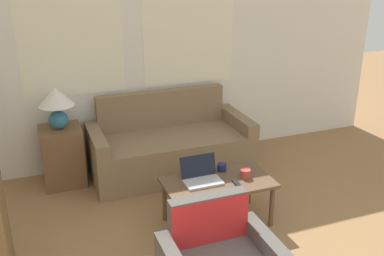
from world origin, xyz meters
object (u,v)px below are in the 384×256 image
at_px(coffee_table, 218,186).
at_px(cup_navy, 245,174).
at_px(cup_yellow, 222,167).
at_px(couch, 169,148).
at_px(table_lamp, 56,102).
at_px(tv_remote, 237,184).
at_px(laptop, 201,176).

height_order(coffee_table, cup_navy, cup_navy).
bearing_deg(cup_yellow, couch, 100.18).
bearing_deg(table_lamp, coffee_table, -46.77).
relative_size(couch, cup_yellow, 20.56).
height_order(cup_yellow, tv_remote, cup_yellow).
height_order(couch, tv_remote, couch).
height_order(table_lamp, tv_remote, table_lamp).
height_order(table_lamp, cup_yellow, table_lamp).
bearing_deg(coffee_table, tv_remote, -44.73).
xyz_separation_m(coffee_table, cup_navy, (0.26, -0.02, 0.09)).
xyz_separation_m(cup_navy, tv_remote, (-0.13, -0.10, -0.03)).
relative_size(couch, tv_remote, 11.74).
distance_m(laptop, tv_remote, 0.33).
relative_size(table_lamp, cup_yellow, 5.08).
distance_m(cup_navy, tv_remote, 0.17).
bearing_deg(coffee_table, laptop, 157.53).
xyz_separation_m(couch, table_lamp, (-1.18, 0.11, 0.65)).
relative_size(couch, table_lamp, 4.05).
bearing_deg(cup_yellow, laptop, -154.54).
bearing_deg(tv_remote, cup_navy, 38.00).
distance_m(couch, tv_remote, 1.37).
relative_size(laptop, tv_remote, 2.20).
relative_size(cup_yellow, tv_remote, 0.57).
xyz_separation_m(table_lamp, laptop, (1.10, -1.26, -0.44)).
bearing_deg(cup_navy, coffee_table, 174.98).
height_order(couch, cup_yellow, couch).
distance_m(coffee_table, cup_navy, 0.28).
distance_m(couch, laptop, 1.18).
bearing_deg(cup_navy, couch, 104.91).
distance_m(coffee_table, cup_yellow, 0.23).
distance_m(couch, cup_navy, 1.30).
relative_size(cup_navy, tv_remote, 0.62).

